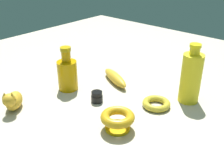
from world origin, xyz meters
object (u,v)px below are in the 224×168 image
nail_polish_jar (97,97)px  bottle_tall (191,77)px  cat_figurine (13,100)px  bottle_short (67,73)px  banana (115,78)px  bangle (156,104)px  bowl (118,119)px

nail_polish_jar → bottle_tall: 0.34m
nail_polish_jar → cat_figurine: size_ratio=0.41×
bottle_short → bottle_tall: size_ratio=0.80×
banana → bottle_tall: 0.31m
bangle → bottle_tall: bearing=-119.7°
bottle_short → cat_figurine: bottle_short is taller
nail_polish_jar → cat_figurine: (0.18, 0.23, 0.02)m
bowl → banana: size_ratio=0.58×
bangle → cat_figurine: cat_figurine is taller
bangle → bowl: (0.02, 0.19, 0.03)m
bottle_short → bangle: bearing=-160.9°
banana → bottle_tall: size_ratio=0.83×
bangle → banana: banana is taller
bowl → banana: (0.22, -0.24, -0.02)m
bowl → cat_figurine: bearing=23.5°
bowl → cat_figurine: 0.37m
bottle_short → bottle_tall: (-0.40, -0.23, 0.03)m
bowl → bottle_tall: size_ratio=0.48×
nail_polish_jar → bottle_short: bearing=1.2°
bottle_short → banana: size_ratio=0.96×
bottle_short → cat_figurine: (0.02, 0.22, -0.03)m
banana → nail_polish_jar: size_ratio=4.23×
banana → bottle_tall: (-0.30, -0.06, 0.07)m
bangle → bottle_tall: bottle_tall is taller
bowl → bottle_short: bearing=-13.2°
bottle_tall → bottle_short: bearing=29.7°
bottle_short → nail_polish_jar: size_ratio=4.07×
banana → cat_figurine: bearing=-84.0°
bottle_tall → cat_figurine: bearing=46.9°
bowl → bottle_short: (0.32, -0.07, 0.03)m
bangle → nail_polish_jar: size_ratio=2.31×
banana → bowl: bearing=-24.0°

